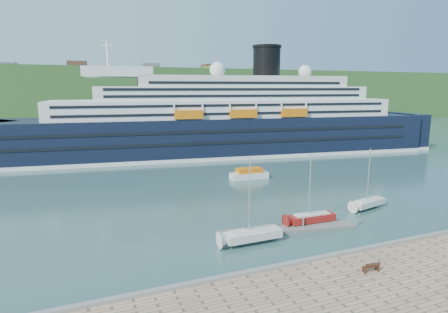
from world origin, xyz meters
TOP-DOWN VIEW (x-y plane):
  - ground at (0.00, 0.00)m, footprint 400.00×400.00m
  - far_hillside at (0.00, 145.00)m, footprint 400.00×50.00m
  - quay_coping at (0.00, -0.20)m, footprint 220.00×0.50m
  - cruise_ship at (9.45, 58.34)m, footprint 118.33×32.24m
  - park_bench at (-0.74, -3.66)m, footprint 1.55×0.77m
  - floating_pontoon at (-0.86, 8.95)m, footprint 16.01×4.80m
  - sailboat_white_near at (-6.22, 7.37)m, footprint 6.87×1.94m
  - sailboat_red at (2.73, 9.61)m, footprint 6.44×2.00m
  - sailboat_white_far at (13.48, 11.81)m, footprint 6.35×2.99m
  - tender_launch at (5.86, 33.25)m, footprint 7.02×2.54m

SIDE VIEW (x-z plane):
  - ground at x=0.00m, z-range 0.00..0.00m
  - floating_pontoon at x=-0.86m, z-range 0.00..0.35m
  - tender_launch at x=5.86m, z-range 0.00..1.92m
  - quay_coping at x=0.00m, z-range 1.00..1.30m
  - park_bench at x=-0.74m, z-range 1.00..1.95m
  - sailboat_white_far at x=13.48m, z-range 0.00..7.91m
  - sailboat_red at x=2.73m, z-range 0.00..8.24m
  - sailboat_white_near at x=-6.22m, z-range 0.00..8.87m
  - far_hillside at x=0.00m, z-range 0.00..24.00m
  - cruise_ship at x=9.45m, z-range 0.00..26.30m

